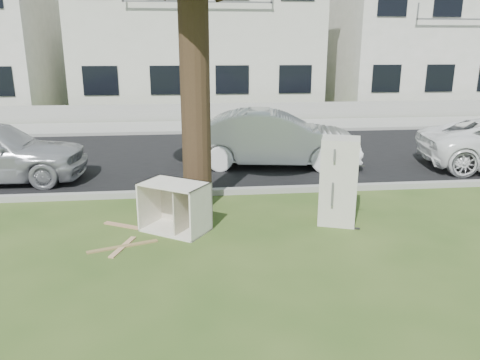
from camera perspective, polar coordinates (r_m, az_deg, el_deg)
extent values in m
plane|color=#304B1B|center=(7.48, -1.69, -7.47)|extent=(120.00, 120.00, 0.00)
cube|color=black|center=(13.19, -3.83, 2.94)|extent=(120.00, 7.00, 0.01)
cube|color=gray|center=(9.77, -2.87, -1.77)|extent=(120.00, 0.18, 0.12)
cube|color=gray|center=(16.66, -4.39, 5.66)|extent=(120.00, 0.18, 0.12)
cube|color=gray|center=(18.09, -4.56, 6.49)|extent=(120.00, 2.80, 0.01)
cube|color=gray|center=(19.62, -4.74, 8.25)|extent=(120.00, 0.15, 0.70)
cylinder|color=black|center=(8.65, -5.56, 13.43)|extent=(0.54, 0.54, 5.20)
cube|color=beige|center=(24.35, -5.30, 17.40)|extent=(11.00, 8.00, 7.20)
cube|color=silver|center=(27.38, 21.77, 15.59)|extent=(10.00, 8.00, 6.60)
cube|color=beige|center=(8.19, 11.95, -0.12)|extent=(0.78, 0.75, 1.50)
cube|color=beige|center=(7.83, -7.95, -3.27)|extent=(1.25, 1.14, 0.83)
cube|color=olive|center=(7.49, -14.08, -7.85)|extent=(1.05, 0.44, 0.02)
cube|color=tan|center=(8.24, -13.36, -5.55)|extent=(0.91, 0.57, 0.02)
cube|color=tan|center=(7.47, -14.10, -7.91)|extent=(0.33, 0.77, 0.02)
imported|color=white|center=(11.99, 4.02, 5.06)|extent=(4.49, 2.13, 1.42)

